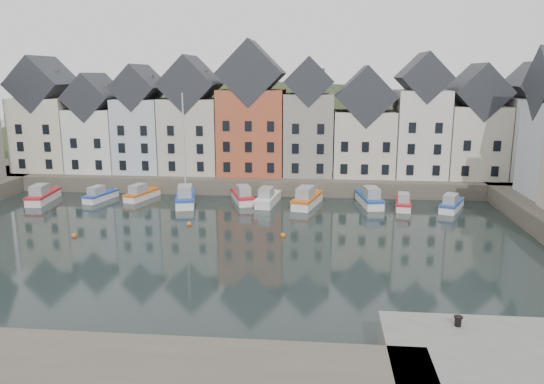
# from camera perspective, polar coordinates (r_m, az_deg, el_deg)

# --- Properties ---
(ground) EXTENTS (260.00, 260.00, 0.00)m
(ground) POSITION_cam_1_polar(r_m,az_deg,el_deg) (47.35, -6.58, -6.41)
(ground) COLOR black
(ground) RESTS_ON ground
(far_quay) EXTENTS (90.00, 16.00, 2.00)m
(far_quay) POSITION_cam_1_polar(r_m,az_deg,el_deg) (75.75, -1.94, 1.66)
(far_quay) COLOR #4D463B
(far_quay) RESTS_ON ground
(hillside) EXTENTS (153.60, 70.40, 64.00)m
(hillside) POSITION_cam_1_polar(r_m,az_deg,el_deg) (105.60, -0.05, -5.79)
(hillside) COLOR black
(hillside) RESTS_ON ground
(far_terrace) EXTENTS (72.37, 8.16, 17.78)m
(far_terrace) POSITION_cam_1_polar(r_m,az_deg,el_deg) (72.33, 0.36, 7.46)
(far_terrace) COLOR beige
(far_terrace) RESTS_ON far_quay
(mooring_buoys) EXTENTS (20.50, 5.50, 0.50)m
(mooring_buoys) POSITION_cam_1_polar(r_m,az_deg,el_deg) (53.15, -9.63, -4.21)
(mooring_buoys) COLOR #CB5A17
(mooring_buoys) RESTS_ON ground
(boat_a) EXTENTS (2.68, 6.69, 2.50)m
(boat_a) POSITION_cam_1_polar(r_m,az_deg,el_deg) (70.67, -23.44, -0.39)
(boat_a) COLOR silver
(boat_a) RESTS_ON ground
(boat_b) EXTENTS (2.88, 5.62, 2.07)m
(boat_b) POSITION_cam_1_polar(r_m,az_deg,el_deg) (69.09, -18.02, -0.35)
(boat_b) COLOR silver
(boat_b) RESTS_ON ground
(boat_c) EXTENTS (3.34, 5.97, 2.19)m
(boat_c) POSITION_cam_1_polar(r_m,az_deg,el_deg) (68.30, -13.87, -0.21)
(boat_c) COLOR silver
(boat_c) RESTS_ON ground
(boat_d) EXTENTS (3.62, 7.33, 13.43)m
(boat_d) POSITION_cam_1_polar(r_m,az_deg,el_deg) (64.46, -9.28, -0.56)
(boat_d) COLOR silver
(boat_d) RESTS_ON ground
(boat_e) EXTENTS (3.81, 6.49, 2.38)m
(boat_e) POSITION_cam_1_polar(r_m,az_deg,el_deg) (64.90, -3.18, -0.47)
(boat_e) COLOR silver
(boat_e) RESTS_ON ground
(boat_f) EXTENTS (2.75, 6.48, 2.41)m
(boat_f) POSITION_cam_1_polar(r_m,az_deg,el_deg) (63.63, -0.46, -0.70)
(boat_f) COLOR silver
(boat_f) RESTS_ON ground
(boat_g) EXTENTS (3.79, 7.30, 2.68)m
(boat_g) POSITION_cam_1_polar(r_m,az_deg,el_deg) (63.01, 3.78, -0.79)
(boat_g) COLOR silver
(boat_g) RESTS_ON ground
(boat_h) EXTENTS (3.11, 6.91, 2.56)m
(boat_h) POSITION_cam_1_polar(r_m,az_deg,el_deg) (64.28, 10.46, -0.74)
(boat_h) COLOR silver
(boat_h) RESTS_ON ground
(boat_i) EXTENTS (2.36, 5.64, 2.10)m
(boat_i) POSITION_cam_1_polar(r_m,az_deg,el_deg) (63.69, 13.92, -1.15)
(boat_i) COLOR silver
(boat_i) RESTS_ON ground
(boat_j) EXTENTS (4.00, 5.96, 2.20)m
(boat_j) POSITION_cam_1_polar(r_m,az_deg,el_deg) (64.34, 18.74, -1.29)
(boat_j) COLOR silver
(boat_j) RESTS_ON ground
(mooring_bollard) EXTENTS (0.48, 0.48, 0.56)m
(mooring_bollard) POSITION_cam_1_polar(r_m,az_deg,el_deg) (31.14, 19.39, -12.93)
(mooring_bollard) COLOR black
(mooring_bollard) RESTS_ON near_quay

